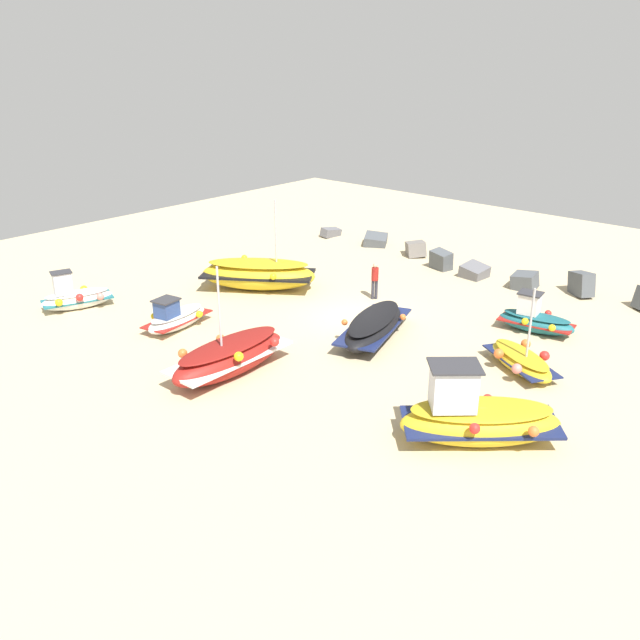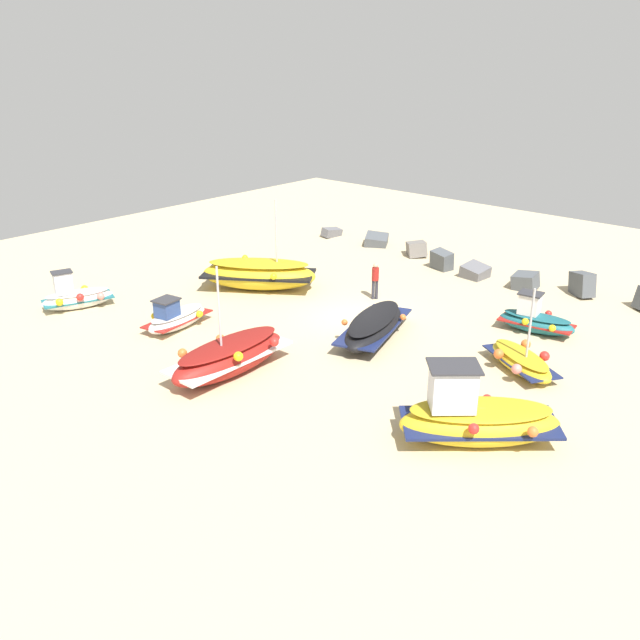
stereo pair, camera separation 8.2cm
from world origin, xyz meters
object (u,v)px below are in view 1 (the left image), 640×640
(fishing_boat_0, at_px, (258,274))
(fishing_boat_2, at_px, (374,326))
(fishing_boat_3, at_px, (76,297))
(fishing_boat_7, at_px, (535,320))
(fishing_boat_1, at_px, (230,357))
(fishing_boat_4, at_px, (521,360))
(fishing_boat_6, at_px, (176,318))
(person_walking, at_px, (375,278))
(fishing_boat_5, at_px, (477,418))

(fishing_boat_0, height_order, fishing_boat_2, fishing_boat_0)
(fishing_boat_3, distance_m, fishing_boat_7, 19.65)
(fishing_boat_1, distance_m, fishing_boat_7, 12.48)
(fishing_boat_0, bearing_deg, fishing_boat_3, 25.46)
(fishing_boat_4, bearing_deg, fishing_boat_3, 53.51)
(fishing_boat_0, distance_m, fishing_boat_4, 13.39)
(fishing_boat_1, distance_m, fishing_boat_3, 9.94)
(fishing_boat_0, bearing_deg, fishing_boat_2, 137.14)
(fishing_boat_1, distance_m, fishing_boat_6, 4.99)
(fishing_boat_1, relative_size, fishing_boat_2, 0.97)
(fishing_boat_0, height_order, fishing_boat_3, fishing_boat_0)
(fishing_boat_7, distance_m, person_walking, 7.31)
(fishing_boat_3, relative_size, fishing_boat_7, 1.02)
(fishing_boat_1, relative_size, person_walking, 2.88)
(fishing_boat_4, relative_size, fishing_boat_6, 1.07)
(fishing_boat_2, xyz_separation_m, fishing_boat_6, (-6.71, -4.54, -0.06))
(fishing_boat_6, bearing_deg, fishing_boat_4, 105.58)
(fishing_boat_3, distance_m, fishing_boat_4, 18.95)
(fishing_boat_0, relative_size, fishing_boat_1, 1.17)
(fishing_boat_4, distance_m, fishing_boat_6, 13.63)
(fishing_boat_2, bearing_deg, fishing_boat_7, 119.94)
(fishing_boat_3, height_order, fishing_boat_6, fishing_boat_3)
(fishing_boat_7, relative_size, person_walking, 1.85)
(fishing_boat_0, distance_m, person_walking, 5.62)
(fishing_boat_7, bearing_deg, fishing_boat_1, 50.83)
(fishing_boat_1, height_order, fishing_boat_4, fishing_boat_1)
(fishing_boat_7, bearing_deg, fishing_boat_0, 8.76)
(fishing_boat_6, xyz_separation_m, fishing_boat_7, (11.18, 9.43, 0.05))
(fishing_boat_2, xyz_separation_m, fishing_boat_3, (-11.84, -6.08, 0.02))
(person_walking, bearing_deg, fishing_boat_7, 51.70)
(fishing_boat_1, xyz_separation_m, person_walking, (-0.82, 9.48, 0.34))
(fishing_boat_1, bearing_deg, fishing_boat_7, -31.64)
(fishing_boat_5, distance_m, fishing_boat_7, 9.24)
(fishing_boat_0, xyz_separation_m, fishing_boat_3, (-4.11, -7.18, -0.22))
(fishing_boat_1, height_order, fishing_boat_6, fishing_boat_1)
(fishing_boat_5, relative_size, person_walking, 2.68)
(fishing_boat_3, bearing_deg, fishing_boat_4, 131.42)
(fishing_boat_2, distance_m, fishing_boat_5, 7.92)
(fishing_boat_0, relative_size, fishing_boat_7, 1.82)
(fishing_boat_0, bearing_deg, fishing_boat_7, 162.48)
(fishing_boat_7, height_order, person_walking, person_walking)
(fishing_boat_0, bearing_deg, fishing_boat_4, 145.67)
(fishing_boat_4, height_order, person_walking, fishing_boat_4)
(fishing_boat_0, bearing_deg, fishing_boat_6, 65.47)
(fishing_boat_6, bearing_deg, fishing_boat_0, -179.07)
(fishing_boat_6, xyz_separation_m, person_walking, (3.99, 8.17, 0.54))
(fishing_boat_5, bearing_deg, fishing_boat_6, -40.05)
(fishing_boat_0, bearing_deg, fishing_boat_5, 125.71)
(fishing_boat_3, bearing_deg, fishing_boat_7, 142.74)
(fishing_boat_5, relative_size, fishing_boat_6, 1.42)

